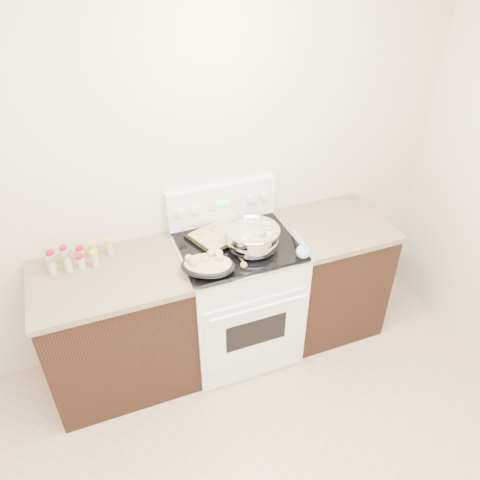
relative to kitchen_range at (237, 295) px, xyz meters
name	(u,v)px	position (x,y,z in m)	size (l,w,h in m)	color
room_shell	(297,316)	(-0.35, -1.42, 1.21)	(4.10, 3.60, 2.75)	beige
counter_left	(119,329)	(-0.83, 0.01, -0.03)	(0.93, 0.67, 0.92)	black
counter_right	(327,274)	(0.73, 0.01, -0.03)	(0.73, 0.67, 0.92)	black
kitchen_range	(237,295)	(0.00, 0.00, 0.00)	(0.78, 0.73, 1.22)	white
mixing_bowl	(253,239)	(0.07, -0.10, 0.53)	(0.42, 0.42, 0.20)	silver
roasting_pan	(208,264)	(-0.27, -0.21, 0.50)	(0.39, 0.34, 0.11)	black
baking_sheet	(223,233)	(-0.06, 0.11, 0.47)	(0.50, 0.42, 0.06)	black
wooden_spoon	(242,262)	(-0.05, -0.21, 0.46)	(0.04, 0.25, 0.04)	#9E6648
blue_ladle	(303,250)	(0.33, -0.27, 0.49)	(0.11, 0.30, 0.11)	#92C1D9
spice_jars	(76,257)	(-0.98, 0.17, 0.49)	(0.40, 0.15, 0.13)	#BFB28C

